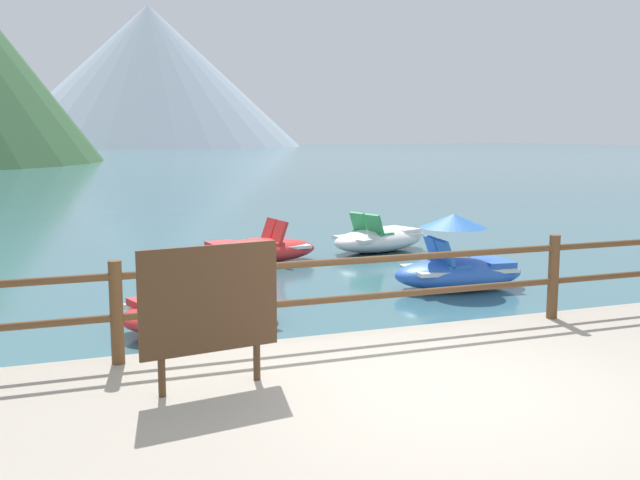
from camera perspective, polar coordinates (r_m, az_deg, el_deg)
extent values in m
plane|color=#3D6B75|center=(45.36, -16.79, 4.80)|extent=(200.00, 200.00, 0.00)
cylinder|color=brown|center=(6.96, -15.35, -5.40)|extent=(0.12, 0.12, 0.95)
cylinder|color=brown|center=(8.75, 17.48, -2.72)|extent=(0.12, 0.12, 0.95)
cylinder|color=brown|center=(7.47, 3.02, -1.58)|extent=(23.80, 0.07, 0.07)
cylinder|color=brown|center=(7.55, 3.00, -4.42)|extent=(23.80, 0.07, 0.07)
cube|color=beige|center=(6.09, -8.50, -4.49)|extent=(1.09, 0.20, 0.80)
cube|color=#4C331E|center=(6.07, -8.45, -4.52)|extent=(1.17, 0.21, 0.88)
cylinder|color=#4C331E|center=(6.11, -12.05, -10.12)|extent=(0.06, 0.06, 0.35)
cylinder|color=#4C331E|center=(6.39, -4.88, -9.16)|extent=(0.06, 0.06, 0.35)
ellipsoid|color=white|center=(15.63, 4.52, 0.01)|extent=(2.52, 1.84, 0.49)
cube|color=silver|center=(15.62, 4.52, 0.32)|extent=(1.98, 1.48, 0.06)
cube|color=#339956|center=(15.33, 4.67, 0.44)|extent=(0.51, 0.51, 0.08)
cube|color=#339956|center=(15.17, 4.20, 1.20)|extent=(0.33, 0.45, 0.43)
cube|color=#339956|center=(15.66, 3.49, 0.61)|extent=(0.51, 0.51, 0.08)
cube|color=#339956|center=(15.51, 3.01, 1.36)|extent=(0.33, 0.45, 0.43)
cube|color=white|center=(16.05, 6.13, 0.73)|extent=(0.74, 0.93, 0.12)
ellipsoid|color=red|center=(9.65, -9.04, -5.40)|extent=(2.44, 1.93, 0.44)
cube|color=silver|center=(9.63, -9.05, -4.95)|extent=(1.92, 1.56, 0.06)
cube|color=red|center=(9.92, -9.01, -4.14)|extent=(0.50, 0.50, 0.08)
cube|color=red|center=(9.96, -8.13, -2.78)|extent=(0.32, 0.44, 0.43)
cube|color=red|center=(9.46, -7.42, -4.72)|extent=(0.50, 0.50, 0.08)
cube|color=red|center=(9.50, -6.50, -3.29)|extent=(0.32, 0.44, 0.43)
cube|color=red|center=(9.36, -12.22, -5.05)|extent=(0.73, 1.05, 0.12)
ellipsoid|color=red|center=(14.24, -4.83, -0.85)|extent=(2.52, 1.47, 0.46)
cube|color=silver|center=(14.23, -4.83, -0.53)|extent=(1.97, 1.20, 0.06)
cube|color=red|center=(14.50, -4.55, -0.08)|extent=(0.45, 0.45, 0.08)
cube|color=red|center=(14.55, -3.91, 0.83)|extent=(0.26, 0.42, 0.43)
cube|color=red|center=(14.08, -3.79, -0.32)|extent=(0.45, 0.45, 0.08)
cube|color=red|center=(14.12, -3.13, 0.61)|extent=(0.26, 0.42, 0.43)
cube|color=red|center=(13.98, -7.30, -0.48)|extent=(0.63, 0.88, 0.12)
ellipsoid|color=blue|center=(12.09, 10.58, -2.55)|extent=(2.24, 1.31, 0.49)
cube|color=silver|center=(12.07, 10.59, -2.15)|extent=(1.75, 1.07, 0.06)
cube|color=blue|center=(11.79, 10.37, -2.05)|extent=(0.43, 0.43, 0.08)
cube|color=blue|center=(11.68, 9.60, -1.03)|extent=(0.24, 0.42, 0.43)
cube|color=blue|center=(12.19, 9.46, -1.69)|extent=(0.43, 0.43, 0.08)
cube|color=blue|center=(12.08, 8.71, -0.70)|extent=(0.24, 0.42, 0.43)
cube|color=blue|center=(12.33, 13.07, -1.73)|extent=(0.54, 0.82, 0.12)
cone|color=blue|center=(11.91, 10.23, 1.47)|extent=(1.16, 1.16, 0.22)
cone|color=#9EADBC|center=(137.73, -12.94, 12.17)|extent=(53.13, 53.13, 24.57)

